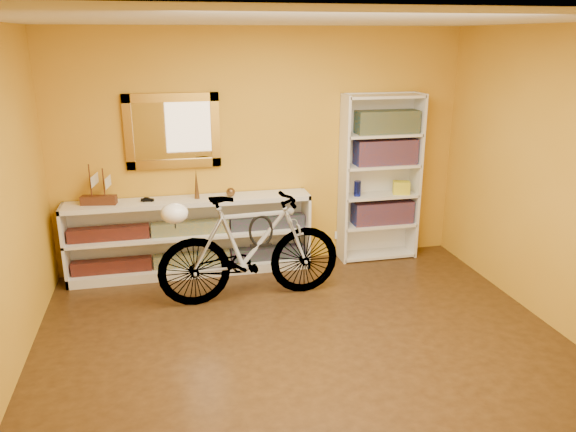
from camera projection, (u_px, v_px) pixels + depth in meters
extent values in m
cube|color=#321E0D|center=(306.00, 350.00, 4.70)|extent=(4.50, 4.00, 0.01)
cube|color=silver|center=(310.00, 19.00, 3.91)|extent=(4.50, 4.00, 0.01)
cube|color=gold|center=(262.00, 150.00, 6.17)|extent=(4.50, 0.01, 2.60)
cube|color=gold|center=(565.00, 184.00, 4.77)|extent=(0.01, 4.00, 2.60)
cube|color=#91651A|center=(173.00, 131.00, 5.86)|extent=(0.98, 0.06, 0.78)
cube|color=silver|center=(338.00, 235.00, 6.66)|extent=(0.09, 0.02, 0.09)
cube|color=black|center=(192.00, 259.00, 6.14)|extent=(2.50, 0.13, 0.14)
cube|color=navy|center=(190.00, 228.00, 6.03)|extent=(2.50, 0.13, 0.14)
imported|color=black|center=(148.00, 201.00, 5.87)|extent=(0.00, 0.01, 0.00)
cone|color=brown|center=(196.00, 184.00, 5.93)|extent=(0.06, 0.06, 0.32)
sphere|color=brown|center=(231.00, 192.00, 6.03)|extent=(0.10, 0.10, 0.10)
cube|color=maroon|center=(382.00, 212.00, 6.53)|extent=(0.70, 0.22, 0.26)
cube|color=maroon|center=(386.00, 152.00, 6.31)|extent=(0.70, 0.22, 0.28)
cube|color=#174352|center=(387.00, 122.00, 6.21)|extent=(0.70, 0.22, 0.25)
cylinder|color=#152094|center=(357.00, 189.00, 6.35)|extent=(0.08, 0.08, 0.17)
cube|color=maroon|center=(365.00, 126.00, 6.20)|extent=(0.15, 0.15, 0.16)
cube|color=yellow|center=(401.00, 188.00, 6.45)|extent=(0.22, 0.18, 0.15)
imported|color=silver|center=(250.00, 248.00, 5.45)|extent=(0.58, 1.86, 1.08)
ellipsoid|color=white|center=(174.00, 213.00, 5.14)|extent=(0.25, 0.24, 0.19)
torus|color=black|center=(261.00, 231.00, 5.43)|extent=(0.24, 0.03, 0.24)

